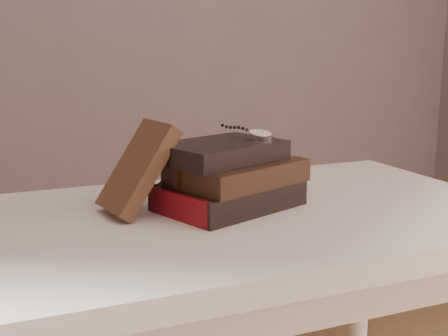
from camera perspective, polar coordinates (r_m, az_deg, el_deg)
name	(u,v)px	position (r m, az deg, el deg)	size (l,w,h in m)	color
table	(244,259)	(1.10, 1.93, -8.73)	(1.00, 0.60, 0.75)	white
book_stack	(230,177)	(1.08, 0.55, -0.88)	(0.29, 0.24, 0.12)	black
journal	(138,169)	(1.05, -8.31, -0.05)	(0.03, 0.11, 0.18)	#3D2317
pocket_watch	(259,134)	(1.10, 3.37, 3.27)	(0.07, 0.16, 0.02)	silver
eyeglasses	(163,170)	(1.08, -5.87, -0.23)	(0.14, 0.15, 0.05)	silver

